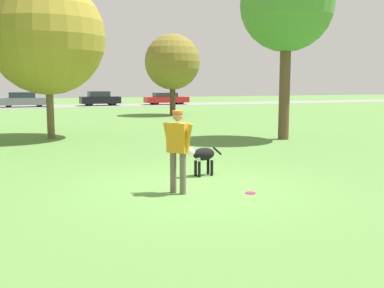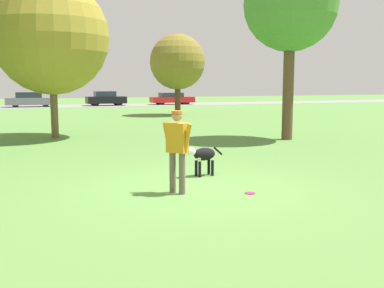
{
  "view_description": "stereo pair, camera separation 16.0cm",
  "coord_description": "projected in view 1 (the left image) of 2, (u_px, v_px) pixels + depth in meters",
  "views": [
    {
      "loc": [
        -3.38,
        -8.75,
        2.24
      ],
      "look_at": [
        0.06,
        0.46,
        0.9
      ],
      "focal_mm": 42.0,
      "sensor_mm": 36.0,
      "label": 1
    },
    {
      "loc": [
        -3.23,
        -8.8,
        2.24
      ],
      "look_at": [
        0.06,
        0.46,
        0.9
      ],
      "focal_mm": 42.0,
      "sensor_mm": 36.0,
      "label": 2
    }
  ],
  "objects": [
    {
      "name": "tree_mid_center",
      "position": [
        47.0,
        37.0,
        17.72
      ],
      "size": [
        4.57,
        4.57,
        6.32
      ],
      "color": "brown",
      "rests_on": "ground_plane"
    },
    {
      "name": "tree_far_right",
      "position": [
        172.0,
        62.0,
        30.84
      ],
      "size": [
        3.81,
        3.81,
        5.58
      ],
      "color": "#4C3826",
      "rests_on": "ground_plane"
    },
    {
      "name": "person",
      "position": [
        178.0,
        145.0,
        9.04
      ],
      "size": [
        0.51,
        0.58,
        1.69
      ],
      "rotation": [
        0.0,
        0.0,
        -0.87
      ],
      "color": "#665B4C",
      "rests_on": "ground_plane"
    },
    {
      "name": "tree_near_right",
      "position": [
        287.0,
        5.0,
        17.27
      ],
      "size": [
        3.62,
        3.62,
        7.05
      ],
      "color": "brown",
      "rests_on": "ground_plane"
    },
    {
      "name": "far_road_strip",
      "position": [
        62.0,
        106.0,
        43.13
      ],
      "size": [
        120.0,
        6.0,
        0.01
      ],
      "color": "gray",
      "rests_on": "ground_plane"
    },
    {
      "name": "parked_car_grey",
      "position": [
        24.0,
        100.0,
        41.56
      ],
      "size": [
        4.4,
        1.81,
        1.38
      ],
      "rotation": [
        0.0,
        0.0,
        -0.02
      ],
      "color": "slate",
      "rests_on": "ground_plane"
    },
    {
      "name": "parked_car_black",
      "position": [
        100.0,
        99.0,
        44.14
      ],
      "size": [
        3.88,
        1.9,
        1.41
      ],
      "rotation": [
        0.0,
        0.0,
        0.04
      ],
      "color": "black",
      "rests_on": "ground_plane"
    },
    {
      "name": "frisbee",
      "position": [
        251.0,
        193.0,
        9.18
      ],
      "size": [
        0.22,
        0.22,
        0.02
      ],
      "color": "#E52366",
      "rests_on": "ground_plane"
    },
    {
      "name": "dog",
      "position": [
        202.0,
        155.0,
        10.81
      ],
      "size": [
        0.99,
        0.4,
        0.72
      ],
      "rotation": [
        0.0,
        0.0,
        3.31
      ],
      "color": "black",
      "rests_on": "ground_plane"
    },
    {
      "name": "parked_car_red",
      "position": [
        166.0,
        99.0,
        46.48
      ],
      "size": [
        4.48,
        1.69,
        1.23
      ],
      "rotation": [
        0.0,
        0.0,
        0.0
      ],
      "color": "red",
      "rests_on": "ground_plane"
    },
    {
      "name": "ground_plane",
      "position": [
        197.0,
        189.0,
        9.59
      ],
      "size": [
        120.0,
        120.0,
        0.0
      ],
      "primitive_type": "plane",
      "color": "#56843D"
    }
  ]
}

